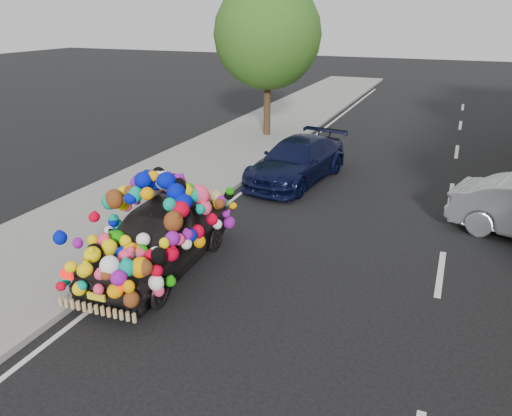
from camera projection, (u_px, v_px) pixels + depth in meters
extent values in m
plane|color=black|center=(272.00, 244.00, 11.23)|extent=(100.00, 100.00, 0.00)
cube|color=gray|center=(114.00, 214.00, 12.73)|extent=(4.00, 60.00, 0.12)
cube|color=gray|center=(181.00, 225.00, 12.04)|extent=(0.15, 60.00, 0.13)
cylinder|color=#332114|center=(267.00, 104.00, 20.24)|extent=(0.28, 0.28, 2.73)
sphere|color=#245015|center=(268.00, 35.00, 19.26)|extent=(4.20, 4.20, 4.20)
imported|color=black|center=(158.00, 237.00, 9.95)|extent=(1.80, 4.10, 1.37)
cube|color=red|center=(67.00, 275.00, 8.31)|extent=(0.22, 0.07, 0.14)
cube|color=red|center=(123.00, 286.00, 7.97)|extent=(0.22, 0.07, 0.14)
cube|color=yellow|center=(96.00, 297.00, 8.24)|extent=(0.34, 0.06, 0.12)
imported|color=black|center=(297.00, 161.00, 15.18)|extent=(2.45, 4.62, 1.28)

